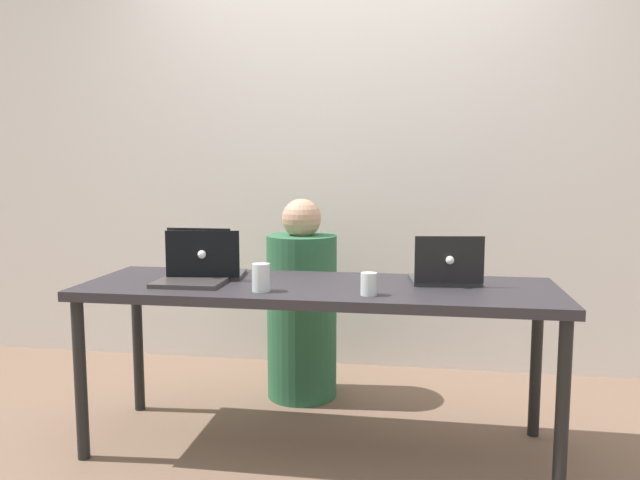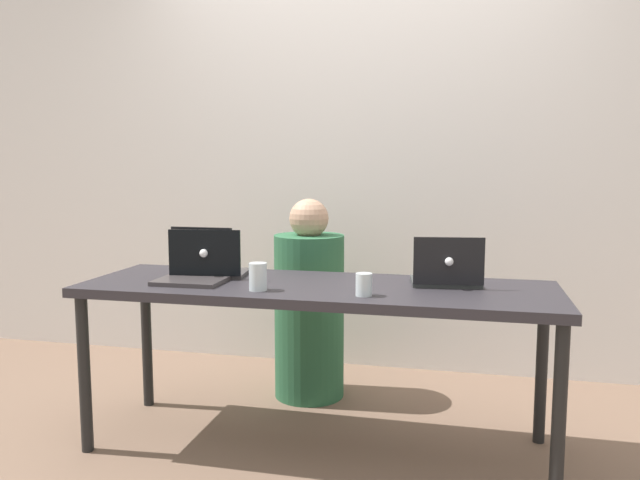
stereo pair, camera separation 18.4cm
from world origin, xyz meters
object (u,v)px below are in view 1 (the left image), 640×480
Objects in this scene: water_glass_right at (369,285)px; laptop_back_left at (206,267)px; person_at_center at (302,310)px; laptop_back_right at (446,273)px; laptop_front_left at (193,271)px; water_glass_left at (261,279)px.

laptop_back_left is at bearing 161.67° from water_glass_right.
person_at_center is 0.68m from laptop_back_left.
laptop_front_left is at bearing -0.49° from laptop_back_right.
laptop_back_left is at bearing -6.35° from laptop_back_right.
laptop_back_right is (1.06, 0.14, -0.00)m from laptop_front_left.
person_at_center is 0.77m from laptop_front_left.
laptop_back_left is 3.11× the size of water_glass_left.
laptop_front_left reaches higher than laptop_back_right.
person_at_center reaches higher than laptop_back_left.
laptop_front_left is at bearing 169.89° from water_glass_right.
laptop_back_right is 3.54× the size of water_glass_right.
water_glass_left is (-0.43, 0.01, 0.01)m from water_glass_right.
water_glass_right is at bearing 118.27° from person_at_center.
person_at_center reaches higher than laptop_front_left.
laptop_front_left reaches higher than water_glass_right.
laptop_front_left is at bearing 60.72° from person_at_center.
water_glass_right is at bearing -0.76° from water_glass_left.
person_at_center reaches higher than laptop_back_right.
water_glass_left is at bearing 179.24° from water_glass_right.
laptop_front_left is 0.11m from laptop_back_left.
water_glass_right is at bearing 34.41° from laptop_back_right.
laptop_back_left reaches higher than laptop_back_right.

